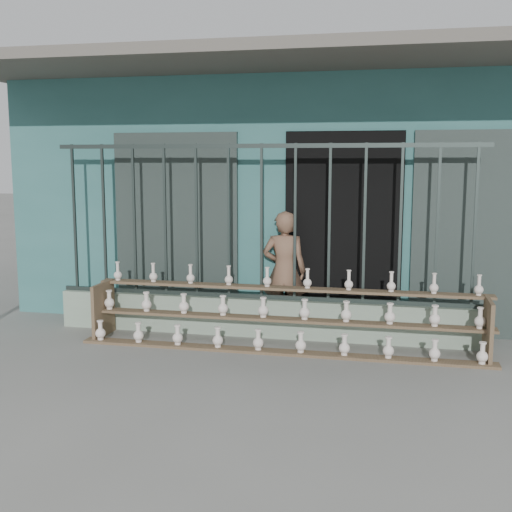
# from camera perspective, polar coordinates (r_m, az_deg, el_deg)

# --- Properties ---
(ground) EXTENTS (60.00, 60.00, 0.00)m
(ground) POSITION_cam_1_polar(r_m,az_deg,el_deg) (6.44, -1.91, -10.14)
(ground) COLOR slate
(workshop_building) EXTENTS (7.40, 6.60, 3.21)m
(workshop_building) POSITION_cam_1_polar(r_m,az_deg,el_deg) (10.26, 3.87, 6.05)
(workshop_building) COLOR #306664
(workshop_building) RESTS_ON ground
(parapet_wall) EXTENTS (5.00, 0.20, 0.45)m
(parapet_wall) POSITION_cam_1_polar(r_m,az_deg,el_deg) (7.59, 0.48, -5.47)
(parapet_wall) COLOR gray
(parapet_wall) RESTS_ON ground
(security_fence) EXTENTS (5.00, 0.04, 1.80)m
(security_fence) POSITION_cam_1_polar(r_m,az_deg,el_deg) (7.40, 0.49, 3.01)
(security_fence) COLOR #283330
(security_fence) RESTS_ON parapet_wall
(shelf_rack) EXTENTS (4.50, 0.68, 0.85)m
(shelf_rack) POSITION_cam_1_polar(r_m,az_deg,el_deg) (7.10, 2.44, -5.36)
(shelf_rack) COLOR brown
(shelf_rack) RESTS_ON ground
(elderly_woman) EXTENTS (0.56, 0.39, 1.46)m
(elderly_woman) POSITION_cam_1_polar(r_m,az_deg,el_deg) (7.77, 2.53, -1.34)
(elderly_woman) COLOR brown
(elderly_woman) RESTS_ON ground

